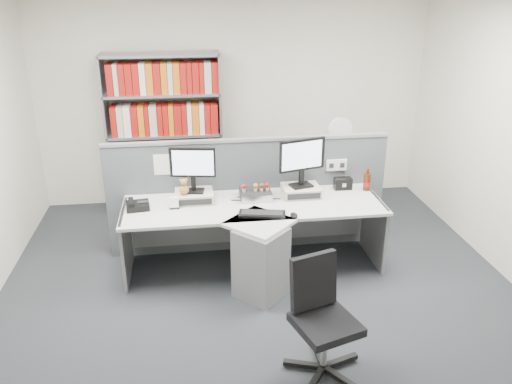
{
  "coord_description": "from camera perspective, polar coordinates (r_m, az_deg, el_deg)",
  "views": [
    {
      "loc": [
        -0.61,
        -3.84,
        2.8
      ],
      "look_at": [
        0.0,
        0.65,
        0.92
      ],
      "focal_mm": 36.11,
      "sensor_mm": 36.0,
      "label": 1
    }
  ],
  "objects": [
    {
      "name": "partition",
      "position": [
        5.56,
        -0.78,
        -0.24
      ],
      "size": [
        3.0,
        0.08,
        1.27
      ],
      "color": "#4E5258",
      "rests_on": "ground"
    },
    {
      "name": "office_chair",
      "position": [
        3.98,
        7.21,
        -13.27
      ],
      "size": [
        0.6,
        0.58,
        0.9
      ],
      "color": "silver",
      "rests_on": "ground"
    },
    {
      "name": "room_shell",
      "position": [
        4.01,
        1.26,
        7.99
      ],
      "size": [
        5.04,
        5.54,
        2.72
      ],
      "color": "white",
      "rests_on": "ground"
    },
    {
      "name": "desk_fan",
      "position": [
        6.35,
        9.2,
        6.32
      ],
      "size": [
        0.34,
        0.2,
        0.57
      ],
      "color": "white",
      "rests_on": "filing_cabinet"
    },
    {
      "name": "desk_calendar",
      "position": [
        5.09,
        -9.05,
        -1.27
      ],
      "size": [
        0.1,
        0.07,
        0.12
      ],
      "color": "black",
      "rests_on": "desk"
    },
    {
      "name": "figurines",
      "position": [
        5.21,
        0.12,
        0.63
      ],
      "size": [
        0.29,
        0.05,
        0.09
      ],
      "color": "beige",
      "rests_on": "desktop_pc"
    },
    {
      "name": "mouse",
      "position": [
        4.86,
        4.23,
        -2.6
      ],
      "size": [
        0.07,
        0.11,
        0.04
      ],
      "primitive_type": "ellipsoid",
      "color": "black",
      "rests_on": "desk"
    },
    {
      "name": "shelving_unit",
      "position": [
        6.55,
        -10.02,
        6.02
      ],
      "size": [
        1.41,
        0.4,
        2.0
      ],
      "color": "gray",
      "rests_on": "ground"
    },
    {
      "name": "monitor_riser_right",
      "position": [
        5.34,
        5.0,
        0.13
      ],
      "size": [
        0.38,
        0.31,
        0.1
      ],
      "color": "beige",
      "rests_on": "desk"
    },
    {
      "name": "ground",
      "position": [
        4.79,
        1.07,
        -13.24
      ],
      "size": [
        5.5,
        5.5,
        0.0
      ],
      "primitive_type": "plane",
      "color": "#32353B",
      "rests_on": "ground"
    },
    {
      "name": "plush_toy",
      "position": [
        5.13,
        -8.0,
        0.46
      ],
      "size": [
        0.1,
        0.1,
        0.17
      ],
      "color": "#A37736",
      "rests_on": "monitor_riser_left"
    },
    {
      "name": "monitor_right",
      "position": [
        5.22,
        5.12,
        3.7
      ],
      "size": [
        0.49,
        0.21,
        0.51
      ],
      "color": "black",
      "rests_on": "monitor_riser_right"
    },
    {
      "name": "keyboard",
      "position": [
        4.89,
        0.68,
        -2.43
      ],
      "size": [
        0.47,
        0.25,
        0.03
      ],
      "color": "black",
      "rests_on": "desk"
    },
    {
      "name": "desk",
      "position": [
        5.05,
        0.08,
        -5.11
      ],
      "size": [
        2.6,
        1.2,
        0.72
      ],
      "color": "silver",
      "rests_on": "ground"
    },
    {
      "name": "desk_phone",
      "position": [
        5.15,
        -13.03,
        -1.45
      ],
      "size": [
        0.24,
        0.23,
        0.09
      ],
      "color": "black",
      "rests_on": "desk"
    },
    {
      "name": "speaker",
      "position": [
        5.56,
        9.6,
        0.94
      ],
      "size": [
        0.19,
        0.1,
        0.12
      ],
      "primitive_type": "cube",
      "color": "black",
      "rests_on": "desk"
    },
    {
      "name": "monitor_left",
      "position": [
        5.11,
        -7.03,
        2.88
      ],
      "size": [
        0.45,
        0.18,
        0.46
      ],
      "color": "black",
      "rests_on": "monitor_riser_left"
    },
    {
      "name": "desktop_pc",
      "position": [
        5.26,
        -0.06,
        -0.25
      ],
      "size": [
        0.31,
        0.28,
        0.08
      ],
      "color": "black",
      "rests_on": "desk"
    },
    {
      "name": "cola_bottle",
      "position": [
        5.56,
        12.19,
        1.11
      ],
      "size": [
        0.08,
        0.08,
        0.25
      ],
      "color": "#3F190A",
      "rests_on": "desk"
    },
    {
      "name": "monitor_riser_left",
      "position": [
        5.22,
        -6.86,
        -0.49
      ],
      "size": [
        0.38,
        0.31,
        0.1
      ],
      "color": "beige",
      "rests_on": "desk"
    },
    {
      "name": "filing_cabinet",
      "position": [
        6.58,
        8.82,
        0.4
      ],
      "size": [
        0.45,
        0.61,
        0.7
      ],
      "color": "gray",
      "rests_on": "ground"
    }
  ]
}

